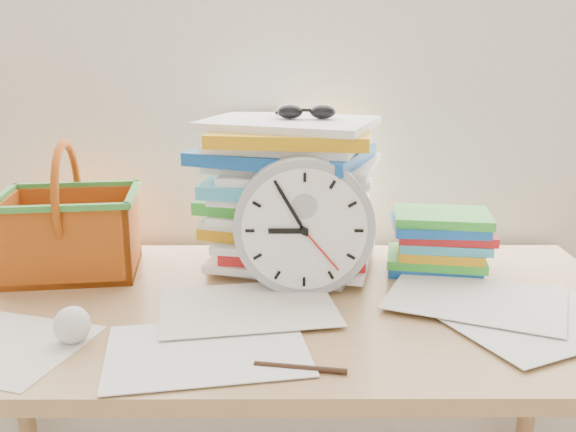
{
  "coord_description": "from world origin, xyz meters",
  "views": [
    {
      "loc": [
        0.03,
        0.44,
        1.25
      ],
      "look_at": [
        0.03,
        1.6,
        0.92
      ],
      "focal_mm": 40.0,
      "sensor_mm": 36.0,
      "label": 1
    }
  ],
  "objects_px": {
    "desk": "(274,336)",
    "paper_stack": "(290,194)",
    "basket": "(69,209)",
    "clock": "(304,226)",
    "book_stack": "(440,242)"
  },
  "relations": [
    {
      "from": "desk",
      "to": "paper_stack",
      "type": "distance_m",
      "value": 0.32
    },
    {
      "from": "paper_stack",
      "to": "basket",
      "type": "xyz_separation_m",
      "value": [
        -0.48,
        -0.04,
        -0.02
      ]
    },
    {
      "from": "desk",
      "to": "paper_stack",
      "type": "bearing_deg",
      "value": 80.86
    },
    {
      "from": "desk",
      "to": "clock",
      "type": "relative_size",
      "value": 5.05
    },
    {
      "from": "desk",
      "to": "book_stack",
      "type": "xyz_separation_m",
      "value": [
        0.36,
        0.17,
        0.14
      ]
    },
    {
      "from": "desk",
      "to": "basket",
      "type": "height_order",
      "value": "basket"
    },
    {
      "from": "desk",
      "to": "basket",
      "type": "relative_size",
      "value": 4.93
    },
    {
      "from": "clock",
      "to": "basket",
      "type": "bearing_deg",
      "value": 167.06
    },
    {
      "from": "book_stack",
      "to": "basket",
      "type": "relative_size",
      "value": 0.82
    },
    {
      "from": "paper_stack",
      "to": "clock",
      "type": "distance_m",
      "value": 0.16
    },
    {
      "from": "book_stack",
      "to": "clock",
      "type": "bearing_deg",
      "value": -159.27
    },
    {
      "from": "desk",
      "to": "clock",
      "type": "bearing_deg",
      "value": 41.05
    },
    {
      "from": "desk",
      "to": "paper_stack",
      "type": "height_order",
      "value": "paper_stack"
    },
    {
      "from": "paper_stack",
      "to": "basket",
      "type": "bearing_deg",
      "value": -174.75
    },
    {
      "from": "clock",
      "to": "basket",
      "type": "distance_m",
      "value": 0.52
    }
  ]
}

